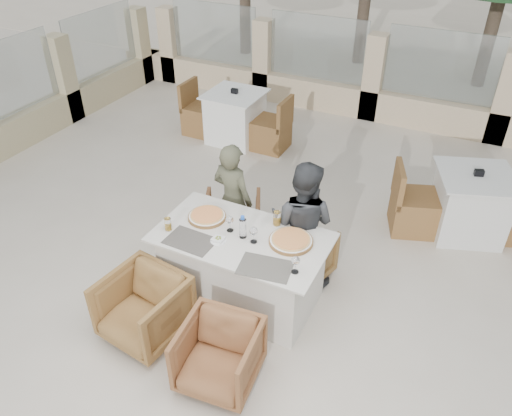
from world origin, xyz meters
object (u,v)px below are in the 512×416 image
at_px(wine_glass_centre, 230,223).
at_px(armchair_near_left, 144,308).
at_px(diner_left, 233,200).
at_px(bg_table_a, 235,117).
at_px(water_bottle, 243,227).
at_px(olive_dish, 218,239).
at_px(dining_table, 242,268).
at_px(pizza_left, 207,216).
at_px(armchair_near_right, 219,355).
at_px(wine_glass_corner, 295,264).
at_px(pizza_right, 291,240).
at_px(bg_table_b, 470,204).
at_px(armchair_far_left, 233,221).
at_px(diner_right, 302,225).
at_px(beer_glass_left, 168,224).
at_px(beer_glass_right, 277,218).
at_px(armchair_far_right, 298,254).
at_px(wine_glass_near, 254,234).

distance_m(wine_glass_centre, armchair_near_left, 1.09).
distance_m(diner_left, bg_table_a, 2.68).
xyz_separation_m(water_bottle, olive_dish, (-0.17, -0.15, -0.09)).
bearing_deg(armchair_near_left, dining_table, 61.63).
relative_size(pizza_left, armchair_near_right, 0.58).
height_order(dining_table, wine_glass_corner, wine_glass_corner).
bearing_deg(pizza_right, pizza_left, -179.16).
height_order(armchair_near_left, armchair_near_right, armchair_near_left).
relative_size(dining_table, bg_table_b, 0.98).
xyz_separation_m(wine_glass_centre, armchair_far_left, (-0.38, 0.73, -0.58)).
distance_m(armchair_near_right, diner_right, 1.51).
bearing_deg(beer_glass_left, pizza_right, 16.67).
relative_size(beer_glass_right, armchair_far_left, 0.23).
distance_m(armchair_near_left, diner_left, 1.50).
bearing_deg(bg_table_b, beer_glass_left, -156.49).
bearing_deg(armchair_far_right, diner_left, 9.05).
relative_size(beer_glass_left, beer_glass_right, 0.89).
distance_m(armchair_near_right, diner_left, 1.78).
height_order(pizza_left, beer_glass_right, beer_glass_right).
bearing_deg(wine_glass_corner, armchair_near_left, -154.79).
distance_m(dining_table, beer_glass_right, 0.59).
bearing_deg(armchair_near_right, pizza_left, 118.32).
height_order(pizza_left, armchair_far_right, pizza_left).
distance_m(wine_glass_centre, wine_glass_near, 0.28).
distance_m(wine_glass_near, bg_table_b, 2.76).
xyz_separation_m(water_bottle, bg_table_b, (1.81, 2.11, -0.50)).
bearing_deg(bg_table_b, diner_right, -151.56).
distance_m(wine_glass_centre, armchair_far_left, 1.00).
height_order(pizza_right, wine_glass_corner, wine_glass_corner).
bearing_deg(armchair_near_left, wine_glass_near, 54.78).
height_order(water_bottle, bg_table_b, water_bottle).
bearing_deg(wine_glass_near, wine_glass_corner, -22.94).
bearing_deg(dining_table, bg_table_b, 49.13).
bearing_deg(olive_dish, wine_glass_near, 23.99).
height_order(water_bottle, wine_glass_near, water_bottle).
height_order(pizza_right, armchair_near_left, pizza_right).
height_order(pizza_right, bg_table_a, pizza_right).
bearing_deg(armchair_near_right, dining_table, 100.57).
distance_m(dining_table, pizza_right, 0.61).
relative_size(beer_glass_right, bg_table_a, 0.09).
relative_size(armchair_far_right, armchair_near_right, 0.99).
bearing_deg(armchair_near_right, pizza_right, 75.21).
xyz_separation_m(olive_dish, armchair_near_left, (-0.42, -0.64, -0.48)).
bearing_deg(bg_table_a, olive_dish, -63.91).
distance_m(beer_glass_left, armchair_near_left, 0.79).
relative_size(beer_glass_left, armchair_near_right, 0.20).
height_order(wine_glass_centre, beer_glass_right, wine_glass_centre).
bearing_deg(beer_glass_right, bg_table_a, 125.28).
height_order(wine_glass_centre, wine_glass_near, same).
bearing_deg(wine_glass_near, armchair_far_left, 129.96).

